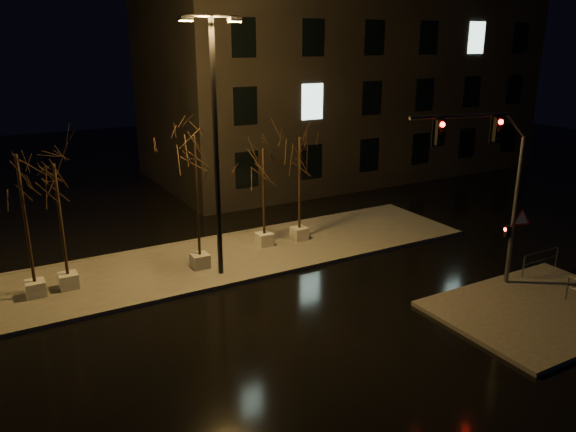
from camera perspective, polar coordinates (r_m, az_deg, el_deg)
ground at (r=18.55m, az=0.83°, el=-10.58°), size 90.00×90.00×0.00m
median at (r=23.41m, az=-6.63°, el=-4.30°), size 22.00×5.00×0.15m
sidewalk_corner at (r=20.91m, az=24.32°, el=-8.63°), size 7.00×5.00×0.15m
building at (r=39.10m, az=5.43°, el=15.68°), size 25.00×12.00×15.00m
tree_0 at (r=20.50m, az=-25.53°, el=2.64°), size 1.80×1.80×5.17m
tree_1 at (r=20.81m, az=-22.40°, el=2.20°), size 1.80×1.80×4.69m
tree_2 at (r=21.24m, az=-9.40°, el=5.00°), size 1.80×1.80×5.36m
tree_3 at (r=23.58m, az=-2.51°, el=4.59°), size 1.80×1.80×4.36m
tree_4 at (r=24.26m, az=1.20°, el=5.65°), size 1.80×1.80×4.73m
traffic_signal_mast at (r=20.57m, az=20.23°, el=3.87°), size 4.99×1.33×6.26m
streetlight_main at (r=20.33m, az=-7.38°, el=8.40°), size 2.35×0.56×9.38m
guard_rail_a at (r=23.63m, az=24.31°, el=-3.95°), size 2.01×0.07×0.87m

